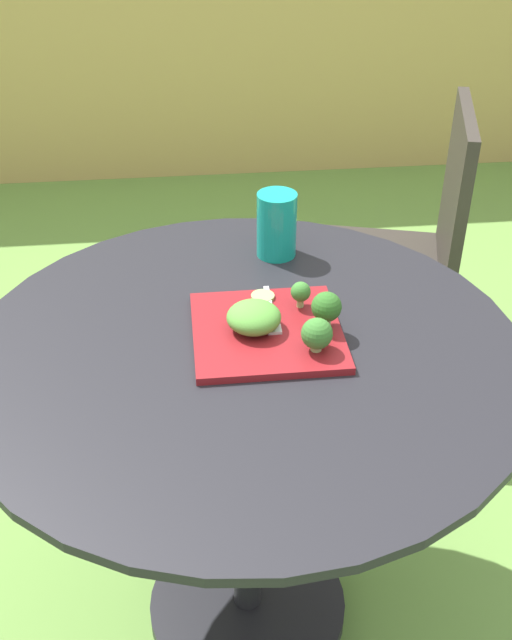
# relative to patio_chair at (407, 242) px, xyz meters

# --- Properties ---
(ground_plane) EXTENTS (12.00, 12.00, 0.00)m
(ground_plane) POSITION_rel_patio_chair_xyz_m (-0.52, -0.74, -0.53)
(ground_plane) COLOR #669342
(bamboo_fence) EXTENTS (8.00, 0.08, 1.45)m
(bamboo_fence) POSITION_rel_patio_chair_xyz_m (-0.52, 1.80, 0.20)
(bamboo_fence) COLOR tan
(bamboo_fence) RESTS_ON ground_plane
(patio_table) EXTENTS (0.97, 0.97, 0.75)m
(patio_table) POSITION_rel_patio_chair_xyz_m (-0.52, -0.74, -0.02)
(patio_table) COLOR black
(patio_table) RESTS_ON ground_plane
(patio_chair) EXTENTS (0.54, 0.54, 0.90)m
(patio_chair) POSITION_rel_patio_chair_xyz_m (0.00, 0.00, 0.00)
(patio_chair) COLOR #332D28
(patio_chair) RESTS_ON ground_plane
(salad_plate) EXTENTS (0.26, 0.26, 0.01)m
(salad_plate) POSITION_rel_patio_chair_xyz_m (-0.48, -0.72, 0.23)
(salad_plate) COLOR maroon
(salad_plate) RESTS_ON patio_table
(drinking_glass) EXTENTS (0.08, 0.08, 0.14)m
(drinking_glass) POSITION_rel_patio_chair_xyz_m (-0.43, -0.44, 0.29)
(drinking_glass) COLOR #149989
(drinking_glass) RESTS_ON patio_table
(fork) EXTENTS (0.02, 0.15, 0.00)m
(fork) POSITION_rel_patio_chair_xyz_m (-0.47, -0.68, 0.24)
(fork) COLOR silver
(fork) RESTS_ON salad_plate
(lettuce_mound) EXTENTS (0.10, 0.09, 0.05)m
(lettuce_mound) POSITION_rel_patio_chair_xyz_m (-0.51, -0.72, 0.27)
(lettuce_mound) COLOR #519338
(lettuce_mound) RESTS_ON salad_plate
(broccoli_floret_0) EXTENTS (0.04, 0.04, 0.05)m
(broccoli_floret_0) POSITION_rel_patio_chair_xyz_m (-0.41, -0.66, 0.27)
(broccoli_floret_0) COLOR #99B770
(broccoli_floret_0) RESTS_ON salad_plate
(broccoli_floret_1) EXTENTS (0.05, 0.05, 0.07)m
(broccoli_floret_1) POSITION_rel_patio_chair_xyz_m (-0.38, -0.73, 0.28)
(broccoli_floret_1) COLOR #99B770
(broccoli_floret_1) RESTS_ON salad_plate
(broccoli_floret_2) EXTENTS (0.05, 0.05, 0.06)m
(broccoli_floret_2) POSITION_rel_patio_chair_xyz_m (-0.41, -0.80, 0.27)
(broccoli_floret_2) COLOR #99B770
(broccoli_floret_2) RESTS_ON salad_plate
(cucumber_slice_0) EXTENTS (0.04, 0.04, 0.01)m
(cucumber_slice_0) POSITION_rel_patio_chair_xyz_m (-0.48, -0.62, 0.24)
(cucumber_slice_0) COLOR #8EB766
(cucumber_slice_0) RESTS_ON salad_plate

